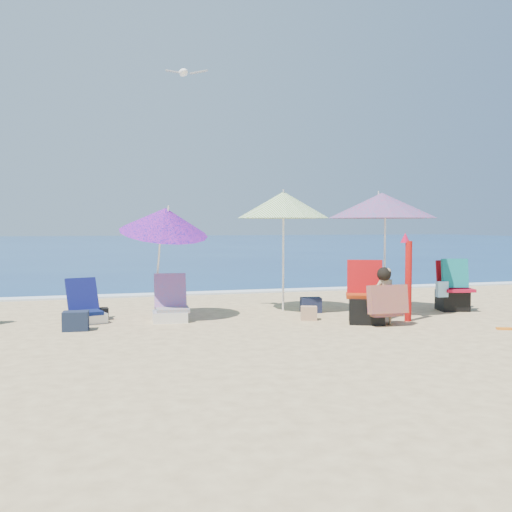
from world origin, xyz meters
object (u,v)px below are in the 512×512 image
object	(u,v)px
chair_navy	(86,311)
chair_rainbow	(171,308)
umbrella_blue	(165,221)
seagull	(184,72)
umbrella_turquoise	(382,206)
furled_umbrella	(408,273)
person_center	(385,297)
umbrella_striped	(283,205)
camp_chair_left	(366,304)
camp_chair_right	(453,292)

from	to	relation	value
chair_navy	chair_rainbow	bearing A→B (deg)	-8.43
umbrella_blue	chair_rainbow	distance (m)	1.50
seagull	umbrella_turquoise	bearing A→B (deg)	-9.99
furled_umbrella	chair_rainbow	xyz separation A→B (m)	(-3.83, 1.12, -0.61)
umbrella_blue	chair_navy	xyz separation A→B (m)	(-1.31, 0.04, -1.50)
seagull	chair_rainbow	bearing A→B (deg)	-126.41
furled_umbrella	person_center	xyz separation A→B (m)	(-0.56, -0.28, -0.36)
umbrella_blue	chair_navy	world-z (taller)	umbrella_blue
seagull	furled_umbrella	bearing A→B (deg)	-23.89
furled_umbrella	umbrella_turquoise	bearing A→B (deg)	89.56
umbrella_striped	camp_chair_left	world-z (taller)	umbrella_striped
umbrella_striped	furled_umbrella	world-z (taller)	umbrella_striped
umbrella_turquoise	chair_navy	bearing A→B (deg)	175.71
camp_chair_left	person_center	bearing A→B (deg)	-61.64
umbrella_blue	person_center	bearing A→B (deg)	-25.25
person_center	umbrella_blue	bearing A→B (deg)	154.75
chair_navy	seagull	world-z (taller)	seagull
umbrella_blue	person_center	distance (m)	3.89
umbrella_blue	furled_umbrella	xyz separation A→B (m)	(3.90, -1.29, -0.87)
furled_umbrella	camp_chair_right	distance (m)	1.74
furled_umbrella	camp_chair_left	xyz separation A→B (m)	(-0.74, 0.05, -0.51)
umbrella_striped	chair_navy	world-z (taller)	umbrella_striped
camp_chair_right	umbrella_blue	bearing A→B (deg)	175.15
umbrella_striped	umbrella_blue	bearing A→B (deg)	-171.61
camp_chair_left	person_center	distance (m)	0.40
seagull	chair_navy	bearing A→B (deg)	-172.28
umbrella_striped	seagull	bearing A→B (deg)	-178.03
camp_chair_right	person_center	distance (m)	2.31
chair_navy	chair_rainbow	distance (m)	1.39
umbrella_striped	umbrella_blue	distance (m)	2.29
umbrella_turquoise	chair_navy	world-z (taller)	umbrella_turquoise
camp_chair_left	seagull	world-z (taller)	seagull
chair_rainbow	camp_chair_right	size ratio (longest dim) A/B	0.78
umbrella_turquoise	person_center	size ratio (longest dim) A/B	2.59
umbrella_turquoise	umbrella_striped	bearing A→B (deg)	157.66
umbrella_blue	camp_chair_left	size ratio (longest dim) A/B	2.01
furled_umbrella	camp_chair_left	distance (m)	0.90
person_center	camp_chair_right	bearing A→B (deg)	29.03
umbrella_blue	camp_chair_right	distance (m)	5.54
umbrella_turquoise	furled_umbrella	bearing A→B (deg)	-90.44
camp_chair_left	camp_chair_right	distance (m)	2.33
umbrella_striped	furled_umbrella	distance (m)	2.60
umbrella_turquoise	umbrella_striped	distance (m)	1.80
camp_chair_right	seagull	bearing A→B (deg)	171.74
furled_umbrella	person_center	size ratio (longest dim) A/B	1.58
chair_rainbow	camp_chair_left	bearing A→B (deg)	-19.22
camp_chair_left	person_center	world-z (taller)	camp_chair_left
furled_umbrella	umbrella_blue	bearing A→B (deg)	161.69
umbrella_striped	person_center	size ratio (longest dim) A/B	2.42
seagull	camp_chair_right	bearing A→B (deg)	-8.26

